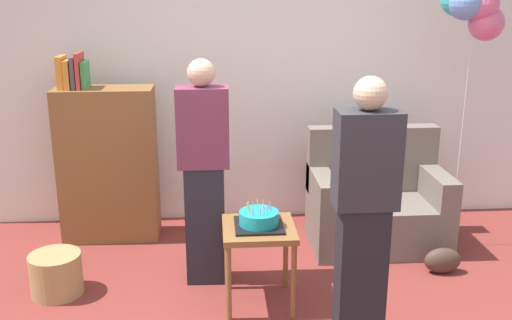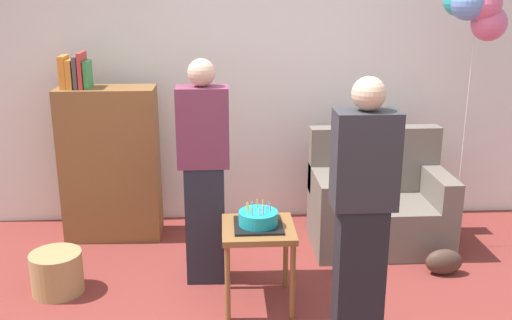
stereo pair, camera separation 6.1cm
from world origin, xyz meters
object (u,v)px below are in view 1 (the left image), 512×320
object	(u,v)px
balloon_bunch	(473,7)
side_table	(259,238)
person_blowing_candles	(204,172)
birthday_cake	(259,219)
handbag	(443,260)
couch	(376,205)
bookshelf	(108,162)
person_holding_cake	(364,214)
wicker_basket	(56,274)

from	to	relation	value
balloon_bunch	side_table	bearing A→B (deg)	-155.33
side_table	person_blowing_candles	world-z (taller)	person_blowing_candles
birthday_cake	handbag	world-z (taller)	birthday_cake
side_table	birthday_cake	world-z (taller)	birthday_cake
person_blowing_candles	couch	bearing A→B (deg)	19.00
side_table	handbag	distance (m)	1.51
bookshelf	person_holding_cake	bearing A→B (deg)	-44.12
bookshelf	balloon_bunch	size ratio (longest dim) A/B	0.75
bookshelf	person_blowing_candles	world-z (taller)	person_blowing_candles
side_table	balloon_bunch	world-z (taller)	balloon_bunch
couch	wicker_basket	xyz separation A→B (m)	(-2.47, -0.69, -0.19)
person_holding_cake	balloon_bunch	world-z (taller)	balloon_bunch
couch	balloon_bunch	size ratio (longest dim) A/B	0.52
bookshelf	side_table	bearing A→B (deg)	-45.77
person_holding_cake	wicker_basket	xyz separation A→B (m)	(-1.98, 0.71, -0.68)
couch	wicker_basket	bearing A→B (deg)	-164.44
side_table	wicker_basket	size ratio (longest dim) A/B	1.57
side_table	wicker_basket	world-z (taller)	side_table
handbag	balloon_bunch	bearing A→B (deg)	62.25
person_blowing_candles	bookshelf	bearing A→B (deg)	132.21
balloon_bunch	birthday_cake	bearing A→B (deg)	-155.33
side_table	birthday_cake	size ratio (longest dim) A/B	1.76
side_table	person_blowing_candles	size ratio (longest dim) A/B	0.35
couch	balloon_bunch	distance (m)	1.72
birthday_cake	wicker_basket	size ratio (longest dim) A/B	0.89
bookshelf	birthday_cake	distance (m)	1.69
couch	person_holding_cake	world-z (taller)	person_holding_cake
bookshelf	handbag	size ratio (longest dim) A/B	5.67
couch	side_table	distance (m)	1.40
birthday_cake	wicker_basket	world-z (taller)	birthday_cake
wicker_basket	birthday_cake	bearing A→B (deg)	-9.15
side_table	birthday_cake	xyz separation A→B (m)	(-0.00, -0.00, 0.13)
bookshelf	person_holding_cake	xyz separation A→B (m)	(1.75, -1.70, 0.16)
wicker_basket	side_table	bearing A→B (deg)	-9.15
wicker_basket	handbag	world-z (taller)	wicker_basket
birthday_cake	balloon_bunch	xyz separation A→B (m)	(1.65, 0.76, 1.33)
couch	bookshelf	xyz separation A→B (m)	(-2.24, 0.30, 0.33)
person_blowing_candles	side_table	bearing A→B (deg)	-47.75
couch	side_table	bearing A→B (deg)	-139.12
birthday_cake	balloon_bunch	size ratio (longest dim) A/B	0.15
person_holding_cake	handbag	size ratio (longest dim) A/B	5.82
balloon_bunch	wicker_basket	bearing A→B (deg)	-170.19
bookshelf	wicker_basket	bearing A→B (deg)	-103.25
side_table	person_holding_cake	xyz separation A→B (m)	(0.57, -0.49, 0.35)
bookshelf	person_holding_cake	distance (m)	2.44
balloon_bunch	couch	bearing A→B (deg)	164.98
wicker_basket	person_blowing_candles	bearing A→B (deg)	7.75
birthday_cake	couch	bearing A→B (deg)	40.88
person_blowing_candles	handbag	size ratio (longest dim) A/B	5.82
side_table	person_blowing_candles	bearing A→B (deg)	134.26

